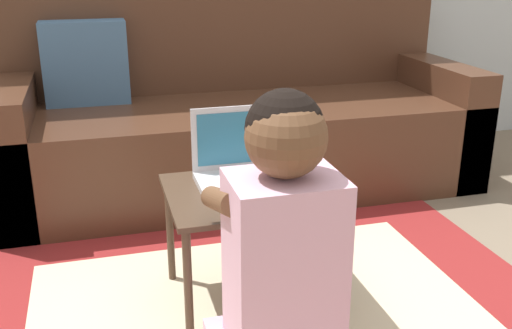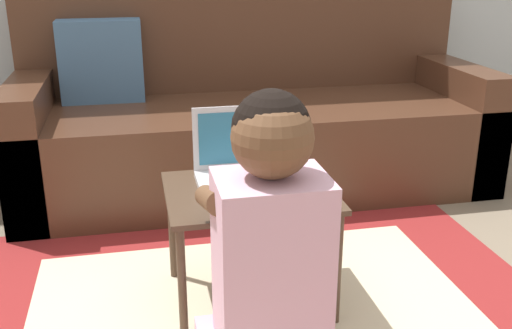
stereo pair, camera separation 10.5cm
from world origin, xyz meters
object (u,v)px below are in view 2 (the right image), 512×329
(laptop_desk, at_px, (249,204))
(laptop, at_px, (238,171))
(couch, at_px, (250,119))
(computer_mouse, at_px, (309,180))
(person_seated, at_px, (271,268))

(laptop_desk, relative_size, laptop, 1.95)
(couch, bearing_deg, laptop_desk, -101.59)
(couch, bearing_deg, computer_mouse, -91.47)
(laptop, relative_size, computer_mouse, 2.56)
(person_seated, bearing_deg, couch, 80.48)
(laptop_desk, height_order, computer_mouse, computer_mouse)
(computer_mouse, bearing_deg, couch, 88.53)
(couch, relative_size, laptop_desk, 4.25)
(laptop_desk, relative_size, computer_mouse, 5.00)
(laptop_desk, height_order, laptop, laptop)
(laptop_desk, height_order, person_seated, person_seated)
(person_seated, bearing_deg, computer_mouse, 62.48)
(laptop_desk, bearing_deg, person_seated, -94.34)
(couch, bearing_deg, person_seated, -99.52)
(couch, height_order, laptop_desk, couch)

